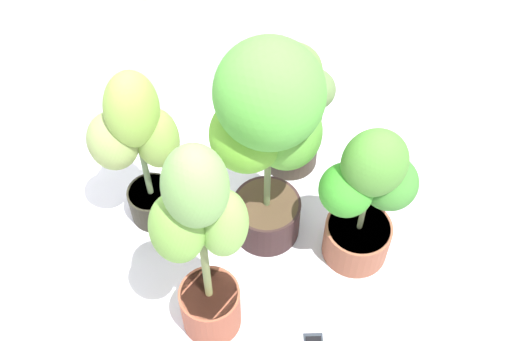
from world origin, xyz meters
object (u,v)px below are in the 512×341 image
potted_plant_center (268,130)px  potted_plant_front_left (202,245)px  potted_plant_back_right (294,107)px  potted_plant_front_right (367,197)px  potted_plant_back_left (137,143)px

potted_plant_center → potted_plant_front_left: bearing=-147.0°
potted_plant_back_right → potted_plant_front_right: 0.52m
potted_plant_center → potted_plant_back_right: bearing=42.7°
potted_plant_back_left → potted_plant_center: potted_plant_center is taller
potted_plant_back_left → potted_plant_center: size_ratio=0.81×
potted_plant_front_right → potted_plant_back_left: bearing=138.0°
potted_plant_back_right → potted_plant_front_right: potted_plant_front_right is taller
potted_plant_center → potted_plant_front_left: size_ratio=0.99×
potted_plant_center → potted_plant_back_right: 0.46m
potted_plant_back_right → potted_plant_front_left: bearing=-142.6°
potted_plant_center → potted_plant_back_left: bearing=141.1°
potted_plant_center → potted_plant_front_right: potted_plant_center is taller
potted_plant_front_left → potted_plant_front_right: (0.62, -0.02, -0.17)m
potted_plant_back_left → potted_plant_front_right: size_ratio=1.14×
potted_plant_front_left → potted_plant_front_right: size_ratio=1.42×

